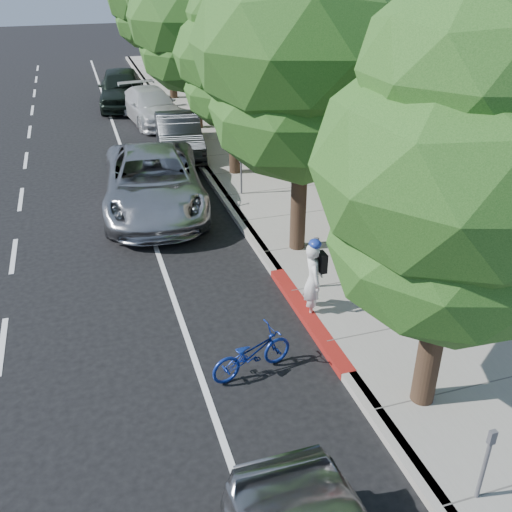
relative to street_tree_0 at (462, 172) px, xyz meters
name	(u,v)px	position (x,y,z in m)	size (l,w,h in m)	color
ground	(327,347)	(-0.90, 2.00, -4.27)	(120.00, 120.00, 0.00)	black
sidewalk	(293,190)	(1.40, 10.00, -4.20)	(4.60, 56.00, 0.15)	gray
curb	(225,198)	(-0.90, 10.00, -4.20)	(0.30, 56.00, 0.15)	#9E998E
curb_red_segment	(308,317)	(-0.90, 3.00, -4.20)	(0.32, 4.00, 0.15)	maroon
storefront_building	(363,33)	(8.70, 20.00, -0.77)	(10.00, 36.00, 7.00)	#B9A98E
street_tree_0	(462,172)	(0.00, 0.00, 0.00)	(4.31, 4.31, 6.95)	black
street_tree_1	(304,48)	(0.00, 6.00, 0.83)	(5.14, 5.14, 8.28)	black
street_tree_2	(233,56)	(0.00, 12.00, -0.24)	(3.86, 3.86, 6.49)	black
street_tree_3	(193,18)	(0.00, 18.00, 0.30)	(5.41, 5.41, 7.67)	black
cyclist	(313,280)	(-0.74, 3.19, -3.42)	(0.62, 0.41, 1.70)	white
bicycle	(252,353)	(-2.55, 1.73, -3.84)	(0.58, 1.67, 0.87)	navy
silver_suv	(153,182)	(-3.10, 10.00, -3.40)	(2.88, 6.25, 1.74)	#AAAAAE
dark_sedan	(179,135)	(-1.40, 15.00, -3.52)	(1.59, 4.56, 1.50)	black
white_pickup	(151,106)	(-1.74, 20.06, -3.54)	(2.06, 5.08, 1.47)	silver
dark_suv_far	(122,88)	(-2.68, 23.50, -3.36)	(2.16, 5.37, 1.83)	black
pedestrian	(259,131)	(1.31, 13.32, -3.13)	(0.96, 0.75, 1.98)	black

